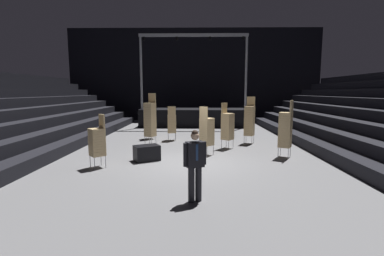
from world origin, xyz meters
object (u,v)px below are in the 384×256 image
object	(u,v)px
chair_stack_rear_left	(97,141)
equipment_road_case	(147,153)
stage_riser	(194,116)
man_with_tie	(195,162)
chair_stack_mid_centre	(249,120)
chair_stack_rear_centre	(150,119)
chair_stack_rear_right	(150,121)
chair_stack_front_right	(227,126)
chair_stack_front_left	(207,131)
chair_stack_mid_left	(172,123)
chair_stack_mid_right	(285,129)

from	to	relation	value
chair_stack_rear_left	equipment_road_case	distance (m)	1.87
stage_riser	man_with_tie	world-z (taller)	stage_riser
chair_stack_mid_centre	chair_stack_rear_centre	bearing A→B (deg)	28.39
stage_riser	chair_stack_rear_right	xyz separation A→B (m)	(-2.28, -5.74, 0.25)
chair_stack_rear_centre	chair_stack_mid_centre	bearing A→B (deg)	-150.07
chair_stack_rear_right	chair_stack_rear_centre	bearing A→B (deg)	-105.19
chair_stack_rear_left	equipment_road_case	size ratio (longest dim) A/B	1.99
stage_riser	chair_stack_rear_right	world-z (taller)	stage_riser
chair_stack_front_right	equipment_road_case	distance (m)	4.03
chair_stack_mid_centre	chair_stack_rear_left	size ratio (longest dim) A/B	1.28
stage_riser	chair_stack_rear_right	bearing A→B (deg)	-111.67
chair_stack_front_left	chair_stack_mid_left	bearing A→B (deg)	161.54
chair_stack_rear_left	chair_stack_rear_right	bearing A→B (deg)	-49.99
chair_stack_rear_left	chair_stack_mid_right	bearing A→B (deg)	-118.91
chair_stack_mid_right	chair_stack_mid_centre	xyz separation A→B (m)	(-0.84, 2.87, 0.04)
equipment_road_case	stage_riser	bearing A→B (deg)	81.19
chair_stack_mid_right	chair_stack_mid_centre	world-z (taller)	chair_stack_mid_centre
man_with_tie	chair_stack_front_left	xyz separation A→B (m)	(0.44, 4.75, 0.03)
chair_stack_front_right	chair_stack_mid_right	xyz separation A→B (m)	(2.04, -1.70, 0.08)
chair_stack_front_right	chair_stack_mid_centre	bearing A→B (deg)	174.35
man_with_tie	chair_stack_rear_right	bearing A→B (deg)	-97.82
stage_riser	chair_stack_mid_right	size ratio (longest dim) A/B	3.51
man_with_tie	chair_stack_rear_centre	world-z (taller)	chair_stack_rear_centre
stage_riser	man_with_tie	distance (m)	14.35
stage_riser	chair_stack_mid_centre	xyz separation A→B (m)	(2.81, -7.07, 0.42)
man_with_tie	chair_stack_rear_right	distance (m)	8.95
man_with_tie	chair_stack_rear_left	distance (m)	4.37
chair_stack_front_left	equipment_road_case	world-z (taller)	chair_stack_front_left
man_with_tie	chair_stack_mid_left	bearing A→B (deg)	-104.99
stage_riser	chair_stack_rear_left	bearing A→B (deg)	-105.16
chair_stack_front_right	chair_stack_mid_centre	size ratio (longest dim) A/B	0.89
chair_stack_front_right	chair_stack_rear_left	distance (m)	5.73
chair_stack_mid_right	chair_stack_front_left	bearing A→B (deg)	113.53
chair_stack_rear_left	man_with_tie	bearing A→B (deg)	-172.79
chair_stack_rear_right	chair_stack_rear_centre	size ratio (longest dim) A/B	0.79
chair_stack_front_left	chair_stack_mid_left	world-z (taller)	chair_stack_front_left
chair_stack_front_left	chair_stack_front_right	bearing A→B (deg)	98.72
chair_stack_front_right	chair_stack_front_left	bearing A→B (deg)	3.96
equipment_road_case	chair_stack_mid_centre	bearing A→B (deg)	37.88
chair_stack_rear_right	chair_stack_rear_left	bearing A→B (deg)	-122.66
stage_riser	chair_stack_mid_right	bearing A→B (deg)	-69.83
chair_stack_front_right	chair_stack_rear_left	world-z (taller)	chair_stack_front_right
chair_stack_front_left	chair_stack_rear_left	size ratio (longest dim) A/B	1.09
chair_stack_rear_left	equipment_road_case	xyz separation A→B (m)	(1.48, 0.96, -0.62)
chair_stack_rear_centre	equipment_road_case	distance (m)	3.30
chair_stack_mid_left	equipment_road_case	world-z (taller)	chair_stack_mid_left
chair_stack_front_left	chair_stack_rear_centre	world-z (taller)	chair_stack_rear_centre
chair_stack_rear_left	chair_stack_rear_centre	bearing A→B (deg)	-56.74
chair_stack_mid_centre	chair_stack_rear_centre	world-z (taller)	chair_stack_rear_centre
chair_stack_rear_centre	man_with_tie	bearing A→B (deg)	133.68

